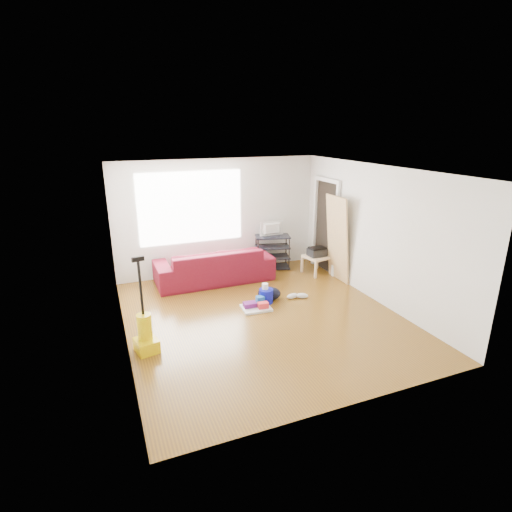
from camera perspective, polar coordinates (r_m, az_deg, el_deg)
name	(u,v)px	position (r m, az deg, el deg)	size (l,w,h in m)	color
room	(263,245)	(6.67, 1.07, 1.62)	(4.51, 5.01, 2.51)	brown
sofa	(215,281)	(8.57, -5.92, -3.51)	(2.44, 0.95, 0.71)	#590718
tv_stand	(272,252)	(9.16, 2.35, 0.62)	(0.86, 0.63, 0.77)	black
tv	(273,229)	(9.01, 2.40, 3.90)	(0.56, 0.07, 0.33)	black
side_table	(317,259)	(8.94, 8.67, -0.37)	(0.59, 0.59, 0.41)	beige
printer	(317,252)	(8.89, 8.72, 0.62)	(0.39, 0.30, 0.20)	black
bucket	(266,302)	(7.52, 1.44, -6.62)	(0.26, 0.26, 0.26)	#0B119C
toilet_paper	(265,293)	(7.46, 1.29, -5.28)	(0.12, 0.12, 0.11)	silver
cleaning_tray	(257,306)	(7.25, 0.08, -7.11)	(0.54, 0.44, 0.18)	silver
backpack	(269,299)	(7.64, 1.90, -6.20)	(0.43, 0.35, 0.24)	black
sneakers	(297,296)	(7.70, 5.89, -5.68)	(0.44, 0.22, 0.10)	silver
vacuum	(145,334)	(6.12, -15.52, -10.71)	(0.37, 0.40, 1.43)	#D8B802
door_panel	(335,279)	(8.76, 11.19, -3.29)	(0.04, 0.72, 1.81)	tan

